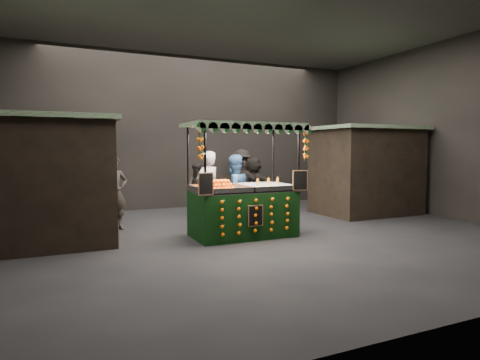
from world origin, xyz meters
name	(u,v)px	position (x,y,z in m)	size (l,w,h in m)	color
ground	(257,235)	(0.00, 0.00, 0.00)	(12.00, 12.00, 0.00)	black
market_hall	(258,83)	(0.00, 0.00, 3.38)	(12.10, 10.10, 5.05)	black
neighbour_stall_left	(38,180)	(-4.40, 1.00, 1.31)	(3.00, 2.20, 2.60)	black
neighbour_stall_right	(366,170)	(4.40, 1.50, 1.31)	(3.00, 2.20, 2.60)	black
juice_stall	(244,202)	(-0.30, 0.05, 0.78)	(2.57, 1.51, 2.49)	black
vendor_grey	(208,190)	(-0.73, 1.22, 0.94)	(0.80, 0.67, 1.88)	gray
vendor_blue	(234,192)	(-0.13, 1.01, 0.90)	(1.01, 0.87, 1.80)	navy
shopper_0	(114,193)	(-2.82, 1.98, 0.89)	(0.74, 0.58, 1.78)	#2C2823
shopper_1	(199,190)	(-0.37, 3.00, 0.77)	(0.95, 0.93, 1.54)	black
shopper_2	(244,187)	(1.08, 3.04, 0.79)	(0.96, 0.89, 1.59)	black
shopper_3	(242,178)	(1.60, 4.37, 0.96)	(1.21, 1.44, 1.93)	black
shopper_4	(110,189)	(-2.76, 3.48, 0.84)	(0.97, 0.93, 1.68)	#292321
shopper_5	(254,184)	(1.52, 3.25, 0.85)	(1.23, 1.61, 1.70)	black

